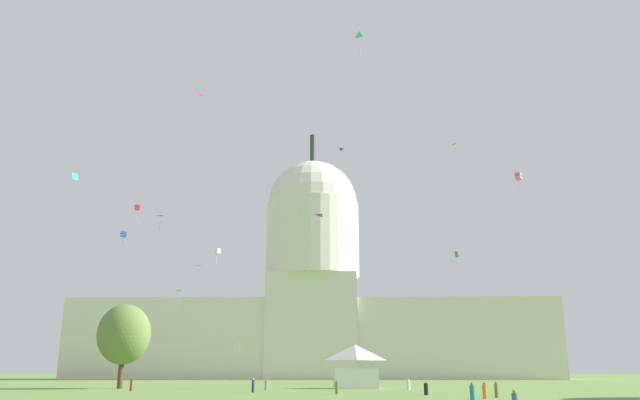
# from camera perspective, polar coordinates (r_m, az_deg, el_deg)

# --- Properties ---
(capitol_building) EXTENTS (145.45, 29.36, 78.01)m
(capitol_building) POSITION_cam_1_polar(r_m,az_deg,el_deg) (193.58, -0.72, -9.10)
(capitol_building) COLOR silver
(capitol_building) RESTS_ON ground_plane
(event_tent) EXTENTS (7.13, 5.10, 6.50)m
(event_tent) POSITION_cam_1_polar(r_m,az_deg,el_deg) (98.00, 3.28, -15.07)
(event_tent) COLOR white
(event_tent) RESTS_ON ground_plane
(tree_west_near) EXTENTS (9.49, 9.02, 12.58)m
(tree_west_near) POSITION_cam_1_polar(r_m,az_deg,el_deg) (101.70, -17.64, -11.73)
(tree_west_near) COLOR #4C3823
(tree_west_near) RESTS_ON ground_plane
(person_orange_front_center) EXTENTS (0.51, 0.51, 1.58)m
(person_orange_front_center) POSITION_cam_1_polar(r_m,az_deg,el_deg) (65.70, 14.96, -16.69)
(person_orange_front_center) COLOR orange
(person_orange_front_center) RESTS_ON ground_plane
(person_olive_front_left) EXTENTS (0.52, 0.52, 1.59)m
(person_olive_front_left) POSITION_cam_1_polar(r_m,az_deg,el_deg) (75.74, 1.57, -16.93)
(person_olive_front_left) COLOR olive
(person_olive_front_left) RESTS_ON ground_plane
(person_maroon_lawn_far_right) EXTENTS (0.39, 0.39, 1.72)m
(person_maroon_lawn_far_right) POSITION_cam_1_polar(r_m,az_deg,el_deg) (89.62, -17.02, -16.00)
(person_maroon_lawn_far_right) COLOR maroon
(person_maroon_lawn_far_right) RESTS_ON ground_plane
(person_olive_edge_west) EXTENTS (0.54, 0.54, 1.61)m
(person_olive_edge_west) POSITION_cam_1_polar(r_m,az_deg,el_deg) (68.71, 15.96, -16.52)
(person_olive_edge_west) COLOR olive
(person_olive_edge_west) RESTS_ON ground_plane
(person_black_lawn_far_left) EXTENTS (0.66, 0.66, 1.49)m
(person_black_lawn_far_left) POSITION_cam_1_polar(r_m,az_deg,el_deg) (74.04, 9.76, -16.81)
(person_black_lawn_far_left) COLOR black
(person_black_lawn_far_left) RESTS_ON ground_plane
(person_white_near_tent) EXTENTS (0.57, 0.57, 1.53)m
(person_white_near_tent) POSITION_cam_1_polar(r_m,az_deg,el_deg) (91.87, 8.15, -16.54)
(person_white_near_tent) COLOR silver
(person_white_near_tent) RESTS_ON ground_plane
(person_navy_mid_center) EXTENTS (0.49, 0.49, 1.75)m
(person_navy_mid_center) POSITION_cam_1_polar(r_m,az_deg,el_deg) (81.52, -6.20, -16.67)
(person_navy_mid_center) COLOR navy
(person_navy_mid_center) RESTS_ON ground_plane
(person_teal_back_right) EXTENTS (0.49, 0.49, 1.64)m
(person_teal_back_right) POSITION_cam_1_polar(r_m,az_deg,el_deg) (60.22, 13.88, -16.90)
(person_teal_back_right) COLOR #1E757A
(person_teal_back_right) RESTS_ON ground_plane
(person_grey_back_center) EXTENTS (0.45, 0.45, 1.54)m
(person_grey_back_center) POSITION_cam_1_polar(r_m,az_deg,el_deg) (89.21, -5.00, -16.65)
(person_grey_back_center) COLOR gray
(person_grey_back_center) RESTS_ON ground_plane
(kite_blue_mid) EXTENTS (1.73, 0.90, 2.99)m
(kite_blue_mid) POSITION_cam_1_polar(r_m,az_deg,el_deg) (139.56, -14.48, -1.64)
(kite_blue_mid) COLOR blue
(kite_green_mid) EXTENTS (0.96, 0.45, 1.49)m
(kite_green_mid) POSITION_cam_1_polar(r_m,az_deg,el_deg) (147.84, 12.48, -4.92)
(kite_green_mid) COLOR green
(kite_lime_low) EXTENTS (1.06, 1.56, 3.14)m
(kite_lime_low) POSITION_cam_1_polar(r_m,az_deg,el_deg) (114.11, -12.73, -8.34)
(kite_lime_low) COLOR #8CD133
(kite_white_mid) EXTENTS (1.53, 1.51, 3.79)m
(kite_white_mid) POSITION_cam_1_polar(r_m,az_deg,el_deg) (152.03, -9.46, -4.72)
(kite_white_mid) COLOR white
(kite_magenta_high) EXTENTS (1.12, 0.82, 0.78)m
(kite_magenta_high) POSITION_cam_1_polar(r_m,az_deg,el_deg) (133.00, -10.93, 9.55)
(kite_magenta_high) COLOR #D1339E
(kite_red_high) EXTENTS (1.33, 1.32, 3.93)m
(kite_red_high) POSITION_cam_1_polar(r_m,az_deg,el_deg) (139.52, -16.50, -0.66)
(kite_red_high) COLOR red
(kite_yellow_low) EXTENTS (1.67, 1.18, 3.00)m
(kite_yellow_low) POSITION_cam_1_polar(r_m,az_deg,el_deg) (133.58, -7.26, -12.55)
(kite_yellow_low) COLOR yellow
(kite_cyan_high) EXTENTS (1.01, 1.33, 1.94)m
(kite_cyan_high) POSITION_cam_1_polar(r_m,az_deg,el_deg) (70.08, 3.97, 14.50)
(kite_cyan_high) COLOR #33BCDB
(kite_violet_mid) EXTENTS (1.23, 1.41, 0.30)m
(kite_violet_mid) POSITION_cam_1_polar(r_m,az_deg,el_deg) (76.53, 0.19, -1.47)
(kite_violet_mid) COLOR purple
(kite_orange_high) EXTENTS (1.24, 1.63, 3.34)m
(kite_orange_high) POSITION_cam_1_polar(r_m,az_deg,el_deg) (142.01, 12.07, 4.83)
(kite_orange_high) COLOR orange
(kite_gold_mid) EXTENTS (1.61, 0.70, 2.32)m
(kite_gold_mid) POSITION_cam_1_polar(r_m,az_deg,el_deg) (142.50, -11.12, -6.15)
(kite_gold_mid) COLOR gold
(kite_turquoise_mid) EXTENTS (0.91, 1.00, 1.10)m
(kite_turquoise_mid) POSITION_cam_1_polar(r_m,az_deg,el_deg) (91.19, -21.67, 2.00)
(kite_turquoise_mid) COLOR teal
(kite_pink_mid) EXTENTS (1.36, 1.38, 3.54)m
(kite_pink_mid) POSITION_cam_1_polar(r_m,az_deg,el_deg) (110.14, 17.83, 2.09)
(kite_pink_mid) COLOR pink
(kite_black_high) EXTENTS (1.10, 1.76, 0.11)m
(kite_black_high) POSITION_cam_1_polar(r_m,az_deg,el_deg) (141.00, 2.21, 4.57)
(kite_black_high) COLOR black
(kite_blue_mid_b) EXTENTS (1.44, 1.42, 2.45)m
(kite_blue_mid_b) POSITION_cam_1_polar(r_m,az_deg,el_deg) (126.24, -17.68, -3.03)
(kite_blue_mid_b) COLOR blue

